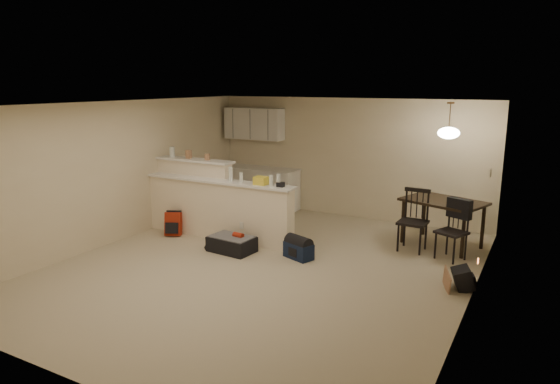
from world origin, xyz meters
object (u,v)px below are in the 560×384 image
Objects in this scene: dining_chair_far at (452,231)px; black_daypack at (463,279)px; pendant_lamp at (449,132)px; dining_chair_near at (413,221)px; dining_table at (443,206)px; navy_duffel at (299,251)px; red_backpack at (173,224)px; suitcase at (232,244)px.

dining_chair_far is 2.93× the size of black_daypack.
dining_chair_near is (-0.39, -0.51, -1.46)m from pendant_lamp.
black_daypack is (0.65, -1.79, -0.57)m from dining_table.
navy_duffel is (-1.91, -1.79, -0.59)m from dining_table.
dining_table is 2.45× the size of pendant_lamp.
dining_table is 3.46× the size of red_backpack.
dining_table is 3.16× the size of navy_duffel.
dining_chair_near is 2.20× the size of navy_duffel.
dining_chair_far reaches higher than dining_table.
dining_chair_near reaches higher than black_daypack.
black_daypack is (0.65, -1.79, -1.84)m from pendant_lamp.
dining_chair_near is at bearing 60.67° from navy_duffel.
pendant_lamp is at bearing 38.43° from suitcase.
navy_duffel reaches higher than suitcase.
red_backpack reaches higher than suitcase.
dining_chair_near is at bearing -108.75° from dining_table.
dining_chair_near reaches higher than suitcase.
dining_table is 2.01× the size of suitcase.
red_backpack is 2.63m from navy_duffel.
dining_chair_near is 1.69m from black_daypack.
dining_table reaches higher than red_backpack.
dining_chair_near is at bearing 34.45° from suitcase.
pendant_lamp is 0.59× the size of dining_chair_near.
dining_table is 2.68m from navy_duffel.
dining_table is at bearing 0.00° from pendant_lamp.
pendant_lamp is 1.87× the size of black_daypack.
dining_chair_near is at bearing -168.81° from dining_chair_far.
dining_chair_far reaches higher than suitcase.
dining_table is 1.99m from black_daypack.
pendant_lamp is at bearing 63.84° from navy_duffel.
navy_duffel is (2.62, 0.00, -0.09)m from red_backpack.
suitcase is at bearing -128.10° from dining_table.
dining_chair_far is 1.24m from black_daypack.
dining_chair_near reaches higher than red_backpack.
dining_table is at bearing 63.84° from navy_duffel.
black_daypack is (1.04, -1.28, -0.38)m from dining_chair_near.
black_daypack reaches higher than suitcase.
red_backpack is (-4.14, -1.28, -0.31)m from dining_chair_near.
pendant_lamp is (-0.00, 0.00, 1.27)m from dining_table.
suitcase is at bearing 75.01° from black_daypack.
dining_table is 4.59× the size of black_daypack.
dining_chair_near is 2.02m from navy_duffel.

